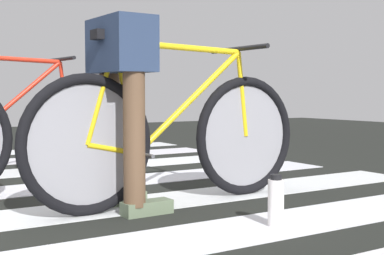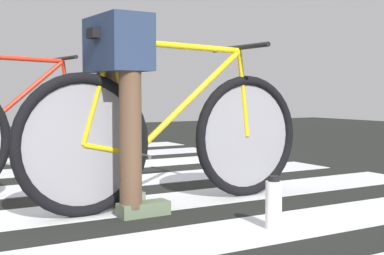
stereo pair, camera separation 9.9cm
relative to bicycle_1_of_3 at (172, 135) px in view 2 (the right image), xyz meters
name	(u,v)px [view 2 (the right image)]	position (x,y,z in m)	size (l,w,h in m)	color
crosswalk_markings	(0,204)	(-0.81, 0.50, -0.38)	(5.43, 5.76, 0.00)	silver
bicycle_1_of_3	(172,135)	(0.00, 0.00, 0.00)	(1.74, 0.52, 0.93)	black
cyclist_1_of_3	(119,86)	(-0.31, -0.01, 0.26)	(0.32, 0.42, 1.00)	brown
bicycle_3_of_3	(4,125)	(-0.59, 1.49, 0.00)	(1.73, 0.52, 0.93)	black
water_bottle	(274,204)	(0.15, -0.68, -0.27)	(0.07, 0.07, 0.24)	white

